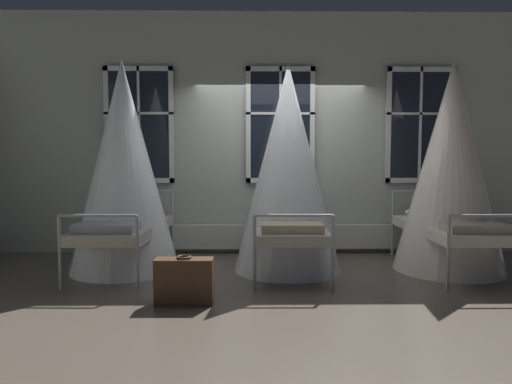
# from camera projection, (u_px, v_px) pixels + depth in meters

# --- Properties ---
(ground) EXTENTS (21.32, 21.32, 0.00)m
(ground) POSITION_uv_depth(u_px,v_px,m) (285.00, 270.00, 5.69)
(ground) COLOR brown
(back_wall_with_windows) EXTENTS (8.76, 0.10, 3.57)m
(back_wall_with_windows) POSITION_uv_depth(u_px,v_px,m) (280.00, 134.00, 6.74)
(back_wall_with_windows) COLOR #B2B7AD
(back_wall_with_windows) RESTS_ON ground
(window_bank) EXTENTS (5.16, 0.10, 2.68)m
(window_bank) POSITION_uv_depth(u_px,v_px,m) (280.00, 181.00, 6.67)
(window_bank) COLOR black
(window_bank) RESTS_ON ground
(cot_first) EXTENTS (1.35, 1.91, 2.64)m
(cot_first) POSITION_uv_depth(u_px,v_px,m) (124.00, 169.00, 5.63)
(cot_first) COLOR #9EA3A8
(cot_first) RESTS_ON ground
(cot_second) EXTENTS (1.35, 1.90, 2.59)m
(cot_second) POSITION_uv_depth(u_px,v_px,m) (288.00, 171.00, 5.63)
(cot_second) COLOR #9EA3A8
(cot_second) RESTS_ON ground
(cot_third) EXTENTS (1.35, 1.89, 2.61)m
(cot_third) POSITION_uv_depth(u_px,v_px,m) (450.00, 170.00, 5.62)
(cot_third) COLOR #9EA3A8
(cot_third) RESTS_ON ground
(suitcase_dark) EXTENTS (0.56, 0.22, 0.47)m
(suitcase_dark) POSITION_uv_depth(u_px,v_px,m) (184.00, 281.00, 4.35)
(suitcase_dark) COLOR #472D1E
(suitcase_dark) RESTS_ON ground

